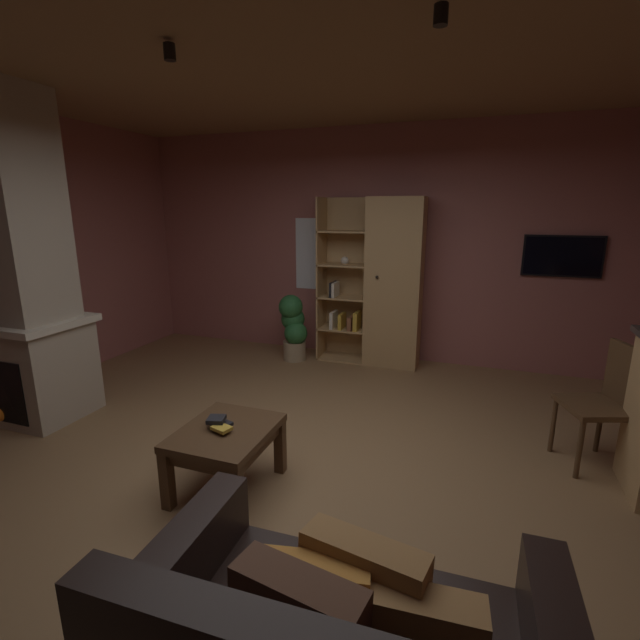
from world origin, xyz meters
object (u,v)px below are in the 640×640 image
table_book_0 (221,424)px  stone_fireplace (16,278)px  dining_chair (607,398)px  coffee_table (226,441)px  table_book_1 (222,428)px  table_book_2 (216,419)px  potted_floor_plant (293,326)px  bookshelf_cabinet (387,285)px  wall_mounted_tv (562,256)px

table_book_0 → stone_fireplace: bearing=170.4°
dining_chair → table_book_0: bearing=-155.1°
stone_fireplace → coffee_table: stone_fireplace is taller
table_book_1 → dining_chair: 2.73m
table_book_2 → potted_floor_plant: size_ratio=0.13×
stone_fireplace → bookshelf_cabinet: bearing=42.1°
stone_fireplace → bookshelf_cabinet: 3.72m
table_book_0 → dining_chair: size_ratio=0.14×
potted_floor_plant → stone_fireplace: bearing=-126.6°
table_book_0 → table_book_1: size_ratio=1.07×
stone_fireplace → coffee_table: size_ratio=4.03×
bookshelf_cabinet → table_book_0: (-0.52, -2.86, -0.52)m
stone_fireplace → dining_chair: stone_fireplace is taller
bookshelf_cabinet → dining_chair: 2.64m
coffee_table → dining_chair: 2.71m
coffee_table → wall_mounted_tv: wall_mounted_tv is taller
table_book_2 → potted_floor_plant: bearing=102.2°
stone_fireplace → wall_mounted_tv: (4.60, 2.70, 0.09)m
table_book_0 → wall_mounted_tv: bearing=52.4°
table_book_2 → wall_mounted_tv: size_ratio=0.14×
table_book_0 → table_book_2: (-0.01, -0.04, 0.05)m
bookshelf_cabinet → table_book_0: size_ratio=15.14×
dining_chair → bookshelf_cabinet: bearing=139.0°
stone_fireplace → potted_floor_plant: bearing=53.4°
table_book_1 → table_book_0: bearing=122.6°
coffee_table → potted_floor_plant: bearing=103.5°
bookshelf_cabinet → coffee_table: size_ratio=2.85×
dining_chair → potted_floor_plant: size_ratio=1.11×
dining_chair → potted_floor_plant: bearing=154.7°
bookshelf_cabinet → table_book_1: 3.03m
coffee_table → wall_mounted_tv: size_ratio=0.89×
wall_mounted_tv → coffee_table: bearing=-126.6°
bookshelf_cabinet → table_book_0: 2.96m
table_book_1 → table_book_2: table_book_2 is taller
table_book_2 → potted_floor_plant: (-0.57, 2.64, -0.06)m
coffee_table → table_book_0: bearing=145.8°
table_book_0 → coffee_table: bearing=-34.2°
table_book_1 → bookshelf_cabinet: bearing=81.2°
bookshelf_cabinet → potted_floor_plant: bearing=-166.7°
table_book_0 → table_book_1: (0.06, -0.09, 0.02)m
stone_fireplace → table_book_0: size_ratio=21.41×
potted_floor_plant → table_book_2: bearing=-77.8°
dining_chair → wall_mounted_tv: size_ratio=1.17×
table_book_0 → table_book_2: bearing=-108.0°
table_book_2 → wall_mounted_tv: (2.38, 3.11, 0.86)m
bookshelf_cabinet → table_book_2: bearing=-100.3°
coffee_table → dining_chair: size_ratio=0.76×
table_book_1 → potted_floor_plant: bearing=103.4°
stone_fireplace → wall_mounted_tv: stone_fireplace is taller
stone_fireplace → table_book_2: 2.39m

